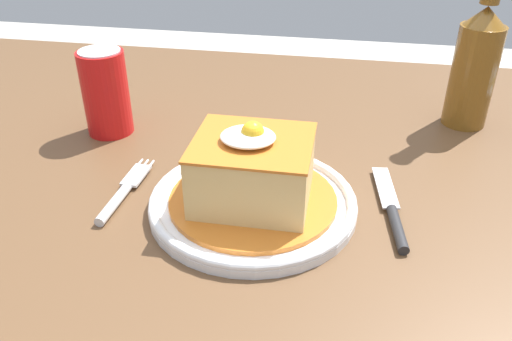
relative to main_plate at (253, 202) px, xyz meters
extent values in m
cube|color=brown|center=(0.03, 0.10, -0.03)|extent=(1.50, 0.90, 0.04)
cylinder|color=brown|center=(-0.64, 0.47, -0.40)|extent=(0.07, 0.07, 0.70)
cylinder|color=white|center=(0.00, 0.00, 0.00)|extent=(0.24, 0.24, 0.01)
torus|color=white|center=(0.00, 0.00, 0.00)|extent=(0.24, 0.24, 0.01)
cylinder|color=#C66B23|center=(0.00, 0.00, 0.00)|extent=(0.19, 0.19, 0.01)
cube|color=#DBB770|center=(0.00, 0.00, 0.04)|extent=(0.13, 0.11, 0.07)
cube|color=#C66B23|center=(0.00, 0.00, 0.08)|extent=(0.13, 0.12, 0.00)
ellipsoid|color=white|center=(0.00, 0.00, 0.09)|extent=(0.06, 0.05, 0.01)
sphere|color=yellow|center=(0.00, 0.00, 0.09)|extent=(0.03, 0.03, 0.03)
cylinder|color=silver|center=(-0.16, -0.03, 0.00)|extent=(0.01, 0.08, 0.01)
cube|color=silver|center=(-0.16, 0.04, 0.00)|extent=(0.02, 0.05, 0.00)
cylinder|color=silver|center=(-0.15, 0.06, 0.00)|extent=(0.00, 0.03, 0.00)
cylinder|color=silver|center=(-0.16, 0.06, 0.00)|extent=(0.00, 0.03, 0.00)
cylinder|color=silver|center=(-0.16, 0.06, 0.00)|extent=(0.00, 0.03, 0.00)
cylinder|color=#262628|center=(0.16, -0.02, 0.00)|extent=(0.02, 0.08, 0.01)
cube|color=silver|center=(0.15, 0.06, 0.00)|extent=(0.03, 0.09, 0.00)
cylinder|color=red|center=(-0.24, 0.16, 0.05)|extent=(0.07, 0.07, 0.12)
cylinder|color=silver|center=(-0.24, 0.16, 0.11)|extent=(0.06, 0.06, 0.00)
cylinder|color=brown|center=(0.28, 0.28, 0.07)|extent=(0.06, 0.06, 0.15)
cone|color=brown|center=(0.28, 0.28, 0.15)|extent=(0.06, 0.06, 0.03)
camera|label=1|loc=(0.09, -0.49, 0.35)|focal=36.66mm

